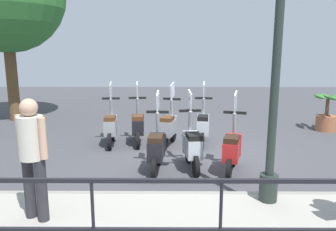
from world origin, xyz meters
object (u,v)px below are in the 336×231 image
at_px(pedestrian_distant, 32,150).
at_px(scooter_near_0, 232,149).
at_px(scooter_far_1, 169,127).
at_px(scooter_far_2, 138,125).
at_px(scooter_far_0, 203,126).
at_px(scooter_far_3, 111,126).
at_px(lamp_post_near, 276,65).
at_px(potted_palm, 326,116).
at_px(scooter_near_1, 192,146).
at_px(scooter_near_2, 156,148).

height_order(pedestrian_distant, scooter_near_0, pedestrian_distant).
xyz_separation_m(scooter_far_1, scooter_far_2, (0.17, 0.77, 0.00)).
height_order(scooter_far_0, scooter_far_2, same).
bearing_deg(pedestrian_distant, scooter_far_3, -158.46).
bearing_deg(scooter_far_1, lamp_post_near, -140.70).
bearing_deg(scooter_far_0, potted_palm, -61.87).
height_order(scooter_far_2, scooter_far_3, same).
height_order(potted_palm, scooter_far_0, scooter_far_0).
bearing_deg(lamp_post_near, scooter_far_0, 10.36).
relative_size(potted_palm, scooter_far_0, 0.69).
bearing_deg(scooter_near_0, pedestrian_distant, 141.65).
bearing_deg(scooter_near_1, scooter_far_1, 9.34).
relative_size(scooter_near_1, scooter_far_2, 1.00).
bearing_deg(scooter_far_1, scooter_far_3, 102.41).
bearing_deg(potted_palm, scooter_far_3, 104.23).
bearing_deg(scooter_far_0, scooter_far_1, 106.11).
relative_size(lamp_post_near, scooter_near_0, 2.89).
distance_m(scooter_near_1, scooter_far_3, 2.52).
xyz_separation_m(scooter_near_1, scooter_far_2, (1.77, 1.24, 0.00)).
xyz_separation_m(pedestrian_distant, scooter_near_0, (2.03, -2.91, -0.60)).
height_order(pedestrian_distant, scooter_near_2, pedestrian_distant).
relative_size(scooter_near_2, scooter_far_0, 1.00).
relative_size(pedestrian_distant, scooter_near_1, 1.03).
bearing_deg(scooter_near_2, scooter_near_0, -88.42).
height_order(pedestrian_distant, scooter_near_1, pedestrian_distant).
xyz_separation_m(scooter_near_0, scooter_far_1, (1.79, 1.21, 0.00)).
distance_m(lamp_post_near, scooter_near_2, 2.82).
relative_size(scooter_near_0, scooter_far_3, 1.00).
relative_size(scooter_far_0, scooter_far_1, 1.00).
bearing_deg(scooter_far_3, scooter_near_0, -130.25).
height_order(lamp_post_near, scooter_near_2, lamp_post_near).
distance_m(potted_palm, scooter_near_0, 4.78).
height_order(scooter_near_2, scooter_far_2, same).
distance_m(scooter_near_0, scooter_near_1, 0.77).
relative_size(lamp_post_near, scooter_far_3, 2.89).
bearing_deg(scooter_near_1, scooter_near_0, -111.29).
bearing_deg(scooter_near_2, scooter_near_1, -74.80).
bearing_deg(pedestrian_distant, lamp_post_near, 125.38).
bearing_deg(scooter_far_0, lamp_post_near, -162.79).
relative_size(lamp_post_near, scooter_near_1, 2.89).
height_order(scooter_near_0, scooter_near_2, same).
height_order(lamp_post_near, scooter_far_0, lamp_post_near).
distance_m(potted_palm, scooter_far_3, 6.20).
bearing_deg(scooter_near_2, scooter_far_1, -4.04).
relative_size(pedestrian_distant, scooter_near_2, 1.03).
relative_size(potted_palm, scooter_far_2, 0.69).
bearing_deg(potted_palm, scooter_far_2, 104.87).
bearing_deg(pedestrian_distant, scooter_near_0, 150.50).
height_order(lamp_post_near, scooter_far_3, lamp_post_near).
distance_m(potted_palm, scooter_far_0, 4.01).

